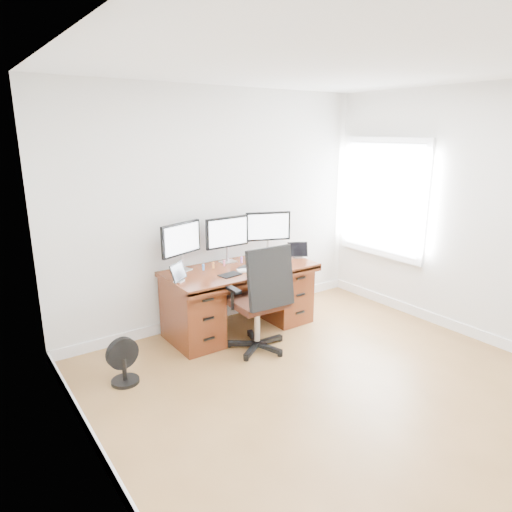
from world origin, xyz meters
TOP-DOWN VIEW (x-y plane):
  - ground at (0.00, 0.00)m, footprint 4.50×4.50m
  - back_wall at (0.00, 2.25)m, footprint 4.00×0.10m
  - right_wall at (2.00, 0.11)m, footprint 0.10×4.50m
  - desk at (0.00, 1.83)m, footprint 1.70×0.80m
  - office_chair at (-0.12, 1.26)m, footprint 0.66×0.63m
  - floor_fan at (-1.50, 1.44)m, footprint 0.30×0.25m
  - monitor_left at (-0.58, 2.07)m, footprint 0.53×0.21m
  - monitor_center at (0.00, 2.07)m, footprint 0.55×0.14m
  - monitor_right at (0.58, 2.07)m, footprint 0.52×0.24m
  - tablet_left at (-0.78, 1.75)m, footprint 0.23×0.19m
  - tablet_right at (0.79, 1.75)m, footprint 0.24×0.18m
  - keyboard at (0.01, 1.65)m, footprint 0.27×0.19m
  - trackpad at (0.29, 1.62)m, footprint 0.17×0.17m
  - drawing_tablet at (-0.25, 1.63)m, footprint 0.25×0.18m
  - phone at (0.03, 1.78)m, footprint 0.16×0.12m
  - figurine_blue at (-0.39, 1.95)m, footprint 0.03×0.03m
  - figurine_orange at (-0.26, 1.95)m, footprint 0.03×0.03m
  - figurine_pink at (-0.12, 1.95)m, footprint 0.03×0.03m
  - figurine_purple at (0.11, 1.95)m, footprint 0.03×0.03m
  - figurine_yellow at (0.26, 1.95)m, footprint 0.03×0.03m

SIDE VIEW (x-z plane):
  - ground at x=0.00m, z-range 0.00..0.00m
  - floor_fan at x=-1.50m, z-range -0.01..0.43m
  - office_chair at x=-0.12m, z-range -0.20..0.95m
  - desk at x=0.00m, z-range 0.03..0.78m
  - trackpad at x=0.29m, z-range 0.75..0.76m
  - drawing_tablet at x=-0.25m, z-range 0.75..0.76m
  - phone at x=0.03m, z-range 0.75..0.76m
  - keyboard at x=0.01m, z-range 0.75..0.76m
  - figurine_blue at x=-0.39m, z-range 0.75..0.83m
  - figurine_orange at x=-0.26m, z-range 0.75..0.83m
  - figurine_pink at x=-0.12m, z-range 0.75..0.83m
  - figurine_purple at x=0.11m, z-range 0.75..0.83m
  - figurine_yellow at x=0.26m, z-range 0.75..0.83m
  - tablet_left at x=-0.78m, z-range 0.74..0.93m
  - tablet_right at x=0.79m, z-range 0.74..0.93m
  - monitor_left at x=-0.58m, z-range 0.82..1.35m
  - monitor_center at x=0.00m, z-range 0.82..1.35m
  - monitor_right at x=0.58m, z-range 0.82..1.35m
  - back_wall at x=0.00m, z-range 0.00..2.70m
  - right_wall at x=2.00m, z-range 0.00..2.70m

